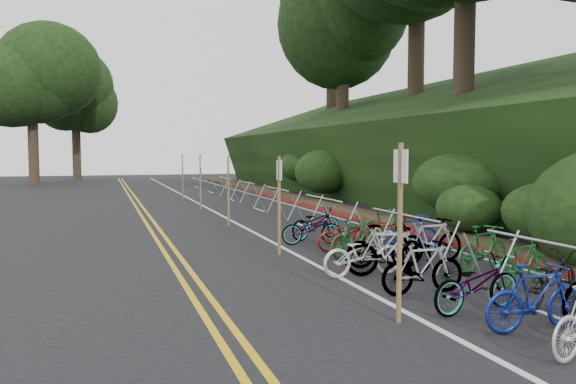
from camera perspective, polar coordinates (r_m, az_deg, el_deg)
name	(u,v)px	position (r m, az deg, el deg)	size (l,w,h in m)	color
ground	(335,308)	(9.59, 4.75, -11.66)	(120.00, 120.00, 0.00)	black
road_markings	(235,229)	(19.24, -5.36, -3.73)	(7.47, 80.00, 0.01)	gold
red_curb	(348,216)	(22.66, 6.14, -2.45)	(0.25, 28.00, 0.10)	maroon
embankment	(415,153)	(32.14, 12.79, 3.87)	(14.30, 48.14, 9.11)	black
bike_rack_front	(557,265)	(9.34, 25.63, -6.74)	(1.18, 3.16, 1.24)	#9CA0A6
bike_racks_rest	(277,196)	(22.56, -1.16, -0.40)	(1.14, 23.00, 1.17)	#9CA0A6
signpost_near	(400,221)	(8.62, 11.30, -2.93)	(0.08, 0.40, 2.74)	brown
signposts_rest	(213,181)	(22.91, -7.65, 1.07)	(0.08, 18.40, 2.50)	brown
bike_front	(363,253)	(11.95, 7.63, -6.17)	(1.84, 0.64, 0.97)	beige
bike_valet	(426,250)	(12.51, 13.86, -5.75)	(3.18, 11.99, 1.10)	beige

